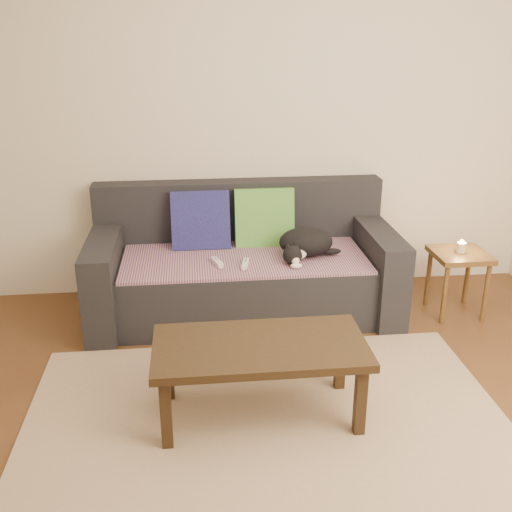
# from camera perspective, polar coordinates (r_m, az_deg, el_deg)

# --- Properties ---
(ground) EXTENTS (4.50, 4.50, 0.00)m
(ground) POSITION_cam_1_polar(r_m,az_deg,el_deg) (3.04, 1.61, -18.08)
(ground) COLOR brown
(ground) RESTS_ON ground
(back_wall) EXTENTS (4.50, 0.04, 2.60)m
(back_wall) POSITION_cam_1_polar(r_m,az_deg,el_deg) (4.39, -1.83, 12.94)
(back_wall) COLOR beige
(back_wall) RESTS_ON ground
(sofa) EXTENTS (2.10, 0.94, 0.87)m
(sofa) POSITION_cam_1_polar(r_m,az_deg,el_deg) (4.24, -1.22, -1.27)
(sofa) COLOR #232328
(sofa) RESTS_ON ground
(throw_blanket) EXTENTS (1.66, 0.74, 0.02)m
(throw_blanket) POSITION_cam_1_polar(r_m,az_deg,el_deg) (4.11, -1.12, -0.20)
(throw_blanket) COLOR #422C52
(throw_blanket) RESTS_ON sofa
(cushion_navy) EXTENTS (0.41, 0.21, 0.43)m
(cushion_navy) POSITION_cam_1_polar(r_m,az_deg,el_deg) (4.27, -5.30, 3.41)
(cushion_navy) COLOR #16124F
(cushion_navy) RESTS_ON throw_blanket
(cushion_green) EXTENTS (0.42, 0.18, 0.44)m
(cushion_green) POSITION_cam_1_polar(r_m,az_deg,el_deg) (4.30, 0.78, 3.62)
(cushion_green) COLOR #0E5D49
(cushion_green) RESTS_ON throw_blanket
(cat) EXTENTS (0.46, 0.44, 0.20)m
(cat) POSITION_cam_1_polar(r_m,az_deg,el_deg) (4.10, 4.69, 1.22)
(cat) COLOR black
(cat) RESTS_ON throw_blanket
(wii_remote_a) EXTENTS (0.08, 0.15, 0.03)m
(wii_remote_a) POSITION_cam_1_polar(r_m,az_deg,el_deg) (3.97, -3.72, -0.61)
(wii_remote_a) COLOR white
(wii_remote_a) RESTS_ON throw_blanket
(wii_remote_b) EXTENTS (0.06, 0.15, 0.03)m
(wii_remote_b) POSITION_cam_1_polar(r_m,az_deg,el_deg) (3.94, -1.01, -0.73)
(wii_remote_b) COLOR white
(wii_remote_b) RESTS_ON throw_blanket
(side_table) EXTENTS (0.37, 0.37, 0.46)m
(side_table) POSITION_cam_1_polar(r_m,az_deg,el_deg) (4.39, 18.78, -0.65)
(side_table) COLOR brown
(side_table) RESTS_ON ground
(candle) EXTENTS (0.06, 0.06, 0.09)m
(candle) POSITION_cam_1_polar(r_m,az_deg,el_deg) (4.35, 18.96, 0.80)
(candle) COLOR beige
(candle) RESTS_ON side_table
(rug) EXTENTS (2.50, 1.80, 0.01)m
(rug) POSITION_cam_1_polar(r_m,az_deg,el_deg) (3.15, 1.23, -16.29)
(rug) COLOR tan
(rug) RESTS_ON ground
(coffee_table) EXTENTS (1.08, 0.54, 0.43)m
(coffee_table) POSITION_cam_1_polar(r_m,az_deg,el_deg) (3.06, 0.38, -9.23)
(coffee_table) COLOR #302112
(coffee_table) RESTS_ON rug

